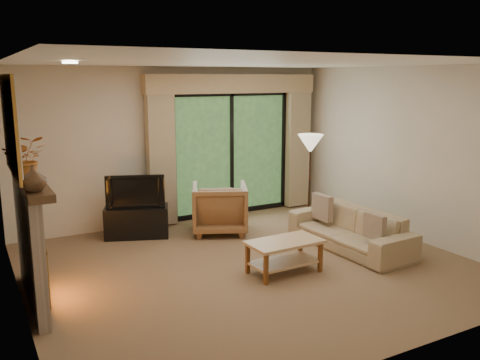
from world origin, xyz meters
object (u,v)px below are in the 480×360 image
media_console (137,222)px  sofa (350,229)px  armchair (220,208)px  coffee_table (284,257)px

media_console → sofa: (2.52, -2.00, 0.04)m
armchair → coffee_table: 1.94m
media_console → sofa: size_ratio=0.49×
media_console → sofa: 3.22m
media_console → armchair: (1.23, -0.41, 0.15)m
media_console → coffee_table: 2.61m
media_console → armchair: 1.30m
media_console → armchair: bearing=3.0°
media_console → coffee_table: bearing=-42.0°
armchair → sofa: bearing=154.0°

